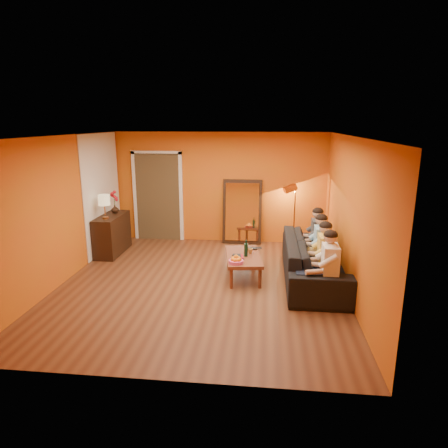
# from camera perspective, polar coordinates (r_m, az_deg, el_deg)

# --- Properties ---
(room_shell) EXTENTS (5.00, 5.50, 2.60)m
(room_shell) POSITION_cam_1_polar(r_m,az_deg,el_deg) (7.19, -2.89, 2.13)
(room_shell) COLOR brown
(room_shell) RESTS_ON ground
(white_accent) EXTENTS (0.02, 1.90, 2.58)m
(white_accent) POSITION_cam_1_polar(r_m,az_deg,el_deg) (9.20, -17.01, 4.23)
(white_accent) COLOR white
(white_accent) RESTS_ON wall_left
(doorway_recess) EXTENTS (1.06, 0.30, 2.10)m
(doorway_recess) POSITION_cam_1_polar(r_m,az_deg,el_deg) (9.92, -9.22, 3.92)
(doorway_recess) COLOR #3F2D19
(doorway_recess) RESTS_ON floor
(door_jamb_left) EXTENTS (0.08, 0.06, 2.20)m
(door_jamb_left) POSITION_cam_1_polar(r_m,az_deg,el_deg) (9.97, -12.57, 3.82)
(door_jamb_left) COLOR white
(door_jamb_left) RESTS_ON wall_back
(door_jamb_right) EXTENTS (0.08, 0.06, 2.20)m
(door_jamb_right) POSITION_cam_1_polar(r_m,az_deg,el_deg) (9.67, -6.14, 3.75)
(door_jamb_right) COLOR white
(door_jamb_right) RESTS_ON wall_back
(door_header) EXTENTS (1.22, 0.06, 0.08)m
(door_header) POSITION_cam_1_polar(r_m,az_deg,el_deg) (9.67, -9.67, 10.03)
(door_header) COLOR white
(door_header) RESTS_ON wall_back
(mirror_frame) EXTENTS (0.92, 0.27, 1.51)m
(mirror_frame) POSITION_cam_1_polar(r_m,az_deg,el_deg) (9.45, 2.61, 1.77)
(mirror_frame) COLOR black
(mirror_frame) RESTS_ON floor
(mirror_glass) EXTENTS (0.78, 0.21, 1.35)m
(mirror_glass) POSITION_cam_1_polar(r_m,az_deg,el_deg) (9.41, 2.60, 1.72)
(mirror_glass) COLOR white
(mirror_glass) RESTS_ON mirror_frame
(sideboard) EXTENTS (0.44, 1.18, 0.85)m
(sideboard) POSITION_cam_1_polar(r_m,az_deg,el_deg) (9.11, -15.67, -1.41)
(sideboard) COLOR black
(sideboard) RESTS_ON floor
(table_lamp) EXTENTS (0.24, 0.24, 0.51)m
(table_lamp) POSITION_cam_1_polar(r_m,az_deg,el_deg) (8.69, -16.70, 2.37)
(table_lamp) COLOR beige
(table_lamp) RESTS_ON sideboard
(sofa) EXTENTS (2.63, 1.03, 0.77)m
(sofa) POSITION_cam_1_polar(r_m,az_deg,el_deg) (7.48, 12.67, -5.03)
(sofa) COLOR black
(sofa) RESTS_ON floor
(coffee_table) EXTENTS (0.78, 1.29, 0.42)m
(coffee_table) POSITION_cam_1_polar(r_m,az_deg,el_deg) (7.52, 2.76, -5.99)
(coffee_table) COLOR brown
(coffee_table) RESTS_ON floor
(floor_lamp) EXTENTS (0.36, 0.32, 1.44)m
(floor_lamp) POSITION_cam_1_polar(r_m,az_deg,el_deg) (9.19, 10.00, 0.94)
(floor_lamp) COLOR #C07838
(floor_lamp) RESTS_ON floor
(dog) EXTENTS (0.51, 0.65, 0.68)m
(dog) POSITION_cam_1_polar(r_m,az_deg,el_deg) (7.31, 12.66, -5.86)
(dog) COLOR #AB8B4D
(dog) RESTS_ON floor
(person_far_left) EXTENTS (0.70, 0.44, 1.22)m
(person_far_left) POSITION_cam_1_polar(r_m,az_deg,el_deg) (6.49, 14.86, -6.10)
(person_far_left) COLOR silver
(person_far_left) RESTS_ON sofa
(person_mid_left) EXTENTS (0.70, 0.44, 1.22)m
(person_mid_left) POSITION_cam_1_polar(r_m,az_deg,el_deg) (7.00, 14.22, -4.53)
(person_mid_left) COLOR gold
(person_mid_left) RESTS_ON sofa
(person_mid_right) EXTENTS (0.70, 0.44, 1.22)m
(person_mid_right) POSITION_cam_1_polar(r_m,az_deg,el_deg) (7.52, 13.67, -3.17)
(person_mid_right) COLOR #8AB8D6
(person_mid_right) RESTS_ON sofa
(person_far_right) EXTENTS (0.70, 0.44, 1.22)m
(person_far_right) POSITION_cam_1_polar(r_m,az_deg,el_deg) (8.04, 13.19, -1.99)
(person_far_right) COLOR #36373B
(person_far_right) RESTS_ON sofa
(fruit_bowl) EXTENTS (0.26, 0.26, 0.16)m
(fruit_bowl) POSITION_cam_1_polar(r_m,az_deg,el_deg) (7.00, 1.74, -5.02)
(fruit_bowl) COLOR #E4508C
(fruit_bowl) RESTS_ON coffee_table
(wine_bottle) EXTENTS (0.07, 0.07, 0.31)m
(wine_bottle) POSITION_cam_1_polar(r_m,az_deg,el_deg) (7.35, 3.16, -3.47)
(wine_bottle) COLOR black
(wine_bottle) RESTS_ON coffee_table
(tumbler) EXTENTS (0.12, 0.12, 0.09)m
(tumbler) POSITION_cam_1_polar(r_m,az_deg,el_deg) (7.54, 3.75, -3.87)
(tumbler) COLOR #B27F3F
(tumbler) RESTS_ON coffee_table
(laptop) EXTENTS (0.34, 0.24, 0.03)m
(laptop) POSITION_cam_1_polar(r_m,az_deg,el_deg) (7.76, 4.27, -3.59)
(laptop) COLOR black
(laptop) RESTS_ON coffee_table
(book_lower) EXTENTS (0.25, 0.29, 0.02)m
(book_lower) POSITION_cam_1_polar(r_m,az_deg,el_deg) (7.26, 1.26, -4.85)
(book_lower) COLOR black
(book_lower) RESTS_ON coffee_table
(book_mid) EXTENTS (0.21, 0.26, 0.02)m
(book_mid) POSITION_cam_1_polar(r_m,az_deg,el_deg) (7.27, 1.35, -4.67)
(book_mid) COLOR red
(book_mid) RESTS_ON book_lower
(book_upper) EXTENTS (0.17, 0.22, 0.02)m
(book_upper) POSITION_cam_1_polar(r_m,az_deg,el_deg) (7.24, 1.25, -4.58)
(book_upper) COLOR black
(book_upper) RESTS_ON book_mid
(vase) EXTENTS (0.17, 0.17, 0.18)m
(vase) POSITION_cam_1_polar(r_m,az_deg,el_deg) (9.22, -15.32, 2.08)
(vase) COLOR black
(vase) RESTS_ON sideboard
(flowers) EXTENTS (0.17, 0.17, 0.51)m
(flowers) POSITION_cam_1_polar(r_m,az_deg,el_deg) (9.16, -15.44, 3.83)
(flowers) COLOR red
(flowers) RESTS_ON vase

